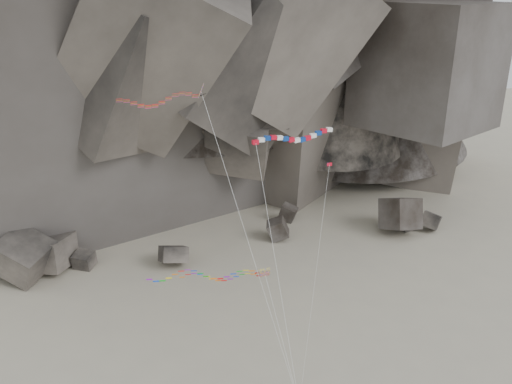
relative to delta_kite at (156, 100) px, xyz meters
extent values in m
plane|color=gray|center=(9.38, -4.67, -32.09)|extent=(260.00, 260.00, 0.00)
cube|color=#47423F|center=(44.52, 26.38, -31.05)|extent=(3.49, 3.73, 3.56)
cube|color=#47423F|center=(42.18, 25.51, -29.41)|extent=(7.10, 8.04, 7.67)
cube|color=#47423F|center=(24.66, 34.76, -30.75)|extent=(3.91, 3.74, 3.63)
cube|color=#47423F|center=(-15.73, 27.21, -29.70)|extent=(7.65, 8.68, 5.78)
cube|color=#47423F|center=(-21.69, 28.91, -30.89)|extent=(5.33, 5.34, 4.61)
cube|color=#47423F|center=(-11.07, 26.24, -30.95)|extent=(3.98, 4.10, 2.80)
cube|color=#47423F|center=(20.85, 28.13, -30.53)|extent=(4.64, 3.81, 4.23)
cube|color=#47423F|center=(48.15, 25.32, -30.81)|extent=(4.67, 4.29, 3.90)
cube|color=#47423F|center=(-18.93, 34.42, -30.78)|extent=(4.24, 4.40, 3.76)
cube|color=#47423F|center=(2.57, 23.38, -30.87)|extent=(4.87, 4.68, 4.25)
cube|color=#47423F|center=(-19.34, 24.30, -29.51)|extent=(10.15, 10.19, 8.33)
cylinder|color=silver|center=(8.21, -5.87, -14.84)|extent=(7.41, 12.11, 30.84)
cube|color=red|center=(9.85, -0.90, -4.80)|extent=(0.72, 0.54, 0.43)
cube|color=white|center=(10.52, -0.80, -4.62)|extent=(0.75, 0.55, 0.48)
cube|color=navy|center=(11.19, -0.74, -4.51)|extent=(0.77, 0.55, 0.52)
cube|color=red|center=(11.86, -0.70, -4.49)|extent=(0.77, 0.55, 0.52)
cube|color=white|center=(12.53, -0.67, -4.59)|extent=(0.76, 0.55, 0.49)
cube|color=navy|center=(13.19, -0.62, -4.76)|extent=(0.73, 0.55, 0.45)
cube|color=red|center=(13.86, -0.53, -4.94)|extent=(0.74, 0.55, 0.47)
cube|color=white|center=(14.53, -0.40, -5.08)|extent=(0.77, 0.55, 0.51)
cube|color=navy|center=(15.20, -0.23, -5.12)|extent=(0.77, 0.55, 0.52)
cube|color=red|center=(15.87, -0.03, -5.05)|extent=(0.76, 0.55, 0.50)
cube|color=white|center=(16.53, 0.18, -4.89)|extent=(0.74, 0.55, 0.46)
cube|color=navy|center=(17.20, 0.38, -4.70)|extent=(0.74, 0.55, 0.46)
cube|color=red|center=(17.87, 0.55, -4.55)|extent=(0.76, 0.55, 0.50)
cube|color=white|center=(18.54, 0.67, -4.49)|extent=(0.77, 0.55, 0.52)
cylinder|color=silver|center=(10.88, -6.49, -17.53)|extent=(2.08, 10.86, 25.46)
cube|color=yellow|center=(10.78, -1.35, -20.07)|extent=(1.39, 0.46, 0.76)
cube|color=#0CB219|center=(10.78, -1.53, -20.36)|extent=(1.17, 0.33, 0.52)
cylinder|color=silver|center=(11.34, -6.63, -25.16)|extent=(1.15, 10.58, 10.20)
cube|color=red|center=(16.70, -4.64, -6.53)|extent=(0.54, 0.05, 0.34)
cube|color=navy|center=(16.53, -4.63, -6.53)|extent=(0.20, 0.05, 0.35)
cylinder|color=silver|center=(14.30, -8.27, -18.39)|extent=(4.83, 7.30, 23.73)
camera|label=1|loc=(-3.48, -55.86, 13.01)|focal=40.00mm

